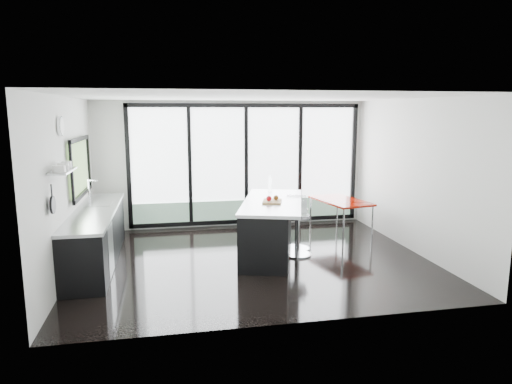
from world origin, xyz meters
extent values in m
cube|color=black|center=(0.00, 0.00, 0.00)|extent=(6.00, 5.00, 0.00)
cube|color=white|center=(0.00, 0.00, 2.80)|extent=(6.00, 5.00, 0.00)
cube|color=silver|center=(0.00, 2.50, 1.40)|extent=(6.00, 0.00, 2.80)
cube|color=white|center=(0.30, 2.47, 1.40)|extent=(5.00, 0.02, 2.50)
cube|color=slate|center=(0.30, 2.43, 0.37)|extent=(5.00, 0.02, 0.44)
cube|color=black|center=(-0.95, 2.43, 1.40)|extent=(0.08, 0.04, 2.50)
cube|color=black|center=(0.30, 2.43, 1.40)|extent=(0.08, 0.04, 2.50)
cube|color=black|center=(1.55, 2.43, 1.40)|extent=(0.08, 0.04, 2.50)
cube|color=silver|center=(0.00, -2.50, 1.40)|extent=(6.00, 0.00, 2.80)
cube|color=silver|center=(-3.00, 0.00, 1.40)|extent=(0.00, 5.00, 2.80)
cube|color=#6C9152|center=(-2.97, 0.90, 1.60)|extent=(0.02, 1.60, 0.90)
cube|color=#AAADAF|center=(-2.87, -0.85, 1.75)|extent=(0.25, 0.80, 0.03)
cylinder|color=white|center=(-2.97, -0.30, 2.35)|extent=(0.04, 0.30, 0.30)
cylinder|color=black|center=(-2.94, -1.25, 1.35)|extent=(0.03, 0.24, 0.24)
cube|color=silver|center=(3.00, 0.00, 1.40)|extent=(0.00, 5.00, 2.80)
cube|color=black|center=(-2.67, 0.40, 0.43)|extent=(0.65, 3.20, 0.87)
cube|color=#AAADAF|center=(-2.67, 0.40, 0.90)|extent=(0.69, 3.24, 0.05)
cube|color=#AAADAF|center=(-2.67, 0.90, 0.90)|extent=(0.45, 0.48, 0.06)
cylinder|color=silver|center=(-2.82, 0.90, 1.14)|extent=(0.02, 0.02, 0.44)
cube|color=#AAADAF|center=(-2.36, -0.35, 0.42)|extent=(0.03, 0.60, 0.80)
cube|color=black|center=(0.32, 0.31, 0.47)|extent=(1.45, 2.49, 0.93)
cube|color=#AAADAF|center=(0.40, 0.28, 0.96)|extent=(1.67, 2.61, 0.05)
cube|color=tan|center=(0.36, 0.13, 1.00)|extent=(0.43, 0.50, 0.03)
sphere|color=#93060D|center=(0.29, 0.09, 1.06)|extent=(0.12, 0.12, 0.10)
sphere|color=#56300C|center=(0.43, 0.16, 1.06)|extent=(0.11, 0.11, 0.09)
cylinder|color=silver|center=(0.53, 1.08, 1.13)|extent=(0.09, 0.09, 0.30)
cylinder|color=silver|center=(0.83, 0.08, 0.38)|extent=(0.52, 0.52, 0.75)
cylinder|color=silver|center=(0.90, 0.43, 0.39)|extent=(0.60, 0.60, 0.78)
cube|color=#7D0B00|center=(2.11, 1.30, 0.37)|extent=(1.06, 1.52, 0.74)
camera|label=1|loc=(-1.45, -7.54, 2.56)|focal=32.00mm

